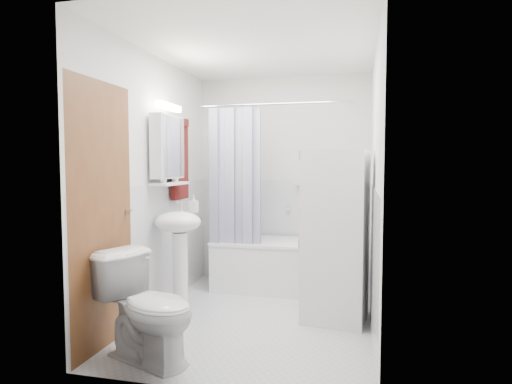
% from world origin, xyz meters
% --- Properties ---
extents(floor, '(2.60, 2.60, 0.00)m').
position_xyz_m(floor, '(0.00, 0.00, 0.00)').
color(floor, silver).
rests_on(floor, ground).
extents(room_walls, '(2.60, 2.60, 2.60)m').
position_xyz_m(room_walls, '(0.00, 0.00, 1.49)').
color(room_walls, silver).
rests_on(room_walls, ground).
extents(wainscot, '(1.98, 2.58, 2.58)m').
position_xyz_m(wainscot, '(0.00, 0.29, 0.60)').
color(wainscot, white).
rests_on(wainscot, ground).
extents(door, '(0.05, 2.00, 2.00)m').
position_xyz_m(door, '(-0.95, -0.55, 1.00)').
color(door, brown).
rests_on(door, ground).
extents(bathtub, '(1.42, 0.67, 0.54)m').
position_xyz_m(bathtub, '(0.02, 0.92, 0.30)').
color(bathtub, white).
rests_on(bathtub, ground).
extents(tub_spout, '(0.04, 0.12, 0.04)m').
position_xyz_m(tub_spout, '(0.22, 1.25, 0.86)').
color(tub_spout, silver).
rests_on(tub_spout, room_walls).
extents(curtain_rod, '(1.60, 0.02, 0.02)m').
position_xyz_m(curtain_rod, '(0.02, 0.64, 2.00)').
color(curtain_rod, silver).
rests_on(curtain_rod, room_walls).
extents(shower_curtain, '(0.55, 0.02, 1.45)m').
position_xyz_m(shower_curtain, '(-0.40, 0.64, 1.25)').
color(shower_curtain, '#161C4D').
rests_on(shower_curtain, curtain_rod).
extents(sink, '(0.44, 0.37, 1.04)m').
position_xyz_m(sink, '(-0.75, -0.02, 0.70)').
color(sink, white).
rests_on(sink, ground).
extents(medicine_cabinet, '(0.13, 0.50, 0.71)m').
position_xyz_m(medicine_cabinet, '(-0.90, 0.10, 1.57)').
color(medicine_cabinet, white).
rests_on(medicine_cabinet, room_walls).
extents(shelf, '(0.18, 0.54, 0.02)m').
position_xyz_m(shelf, '(-0.89, 0.10, 1.20)').
color(shelf, silver).
rests_on(shelf, room_walls).
extents(shower_caddy, '(0.22, 0.06, 0.02)m').
position_xyz_m(shower_caddy, '(0.27, 1.24, 1.15)').
color(shower_caddy, silver).
rests_on(shower_caddy, room_walls).
extents(towel, '(0.07, 0.35, 0.85)m').
position_xyz_m(towel, '(-0.94, 0.45, 1.46)').
color(towel, '#4C1518').
rests_on(towel, room_walls).
extents(washer_dryer, '(0.60, 0.59, 1.51)m').
position_xyz_m(washer_dryer, '(0.68, 0.14, 0.75)').
color(washer_dryer, white).
rests_on(washer_dryer, ground).
extents(toilet, '(0.87, 0.68, 0.75)m').
position_xyz_m(toilet, '(-0.55, -1.00, 0.37)').
color(toilet, white).
rests_on(toilet, ground).
extents(soap_pump, '(0.08, 0.17, 0.08)m').
position_xyz_m(soap_pump, '(-0.71, 0.25, 0.95)').
color(soap_pump, gray).
rests_on(soap_pump, sink).
extents(shelf_bottle, '(0.07, 0.18, 0.07)m').
position_xyz_m(shelf_bottle, '(-0.89, -0.05, 1.25)').
color(shelf_bottle, gray).
rests_on(shelf_bottle, shelf).
extents(shelf_cup, '(0.10, 0.09, 0.10)m').
position_xyz_m(shelf_cup, '(-0.89, 0.22, 1.26)').
color(shelf_cup, gray).
rests_on(shelf_cup, shelf).
extents(shampoo_a, '(0.13, 0.17, 0.13)m').
position_xyz_m(shampoo_a, '(0.35, 1.24, 1.23)').
color(shampoo_a, gray).
rests_on(shampoo_a, shower_caddy).
extents(shampoo_b, '(0.08, 0.21, 0.08)m').
position_xyz_m(shampoo_b, '(0.47, 1.24, 1.20)').
color(shampoo_b, '#255794').
rests_on(shampoo_b, shower_caddy).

